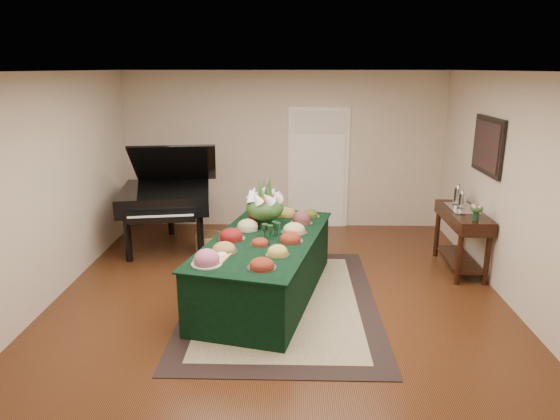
{
  "coord_description": "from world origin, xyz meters",
  "views": [
    {
      "loc": [
        0.15,
        -5.59,
        2.74
      ],
      "look_at": [
        0.0,
        0.3,
        1.05
      ],
      "focal_mm": 32.0,
      "sensor_mm": 36.0,
      "label": 1
    }
  ],
  "objects_px": {
    "buffet_table": "(265,267)",
    "floral_centerpiece": "(265,203)",
    "grand_piano": "(166,196)",
    "mahogany_sideboard": "(462,224)"
  },
  "relations": [
    {
      "from": "buffet_table",
      "to": "mahogany_sideboard",
      "type": "xyz_separation_m",
      "value": [
        2.67,
        0.92,
        0.28
      ]
    },
    {
      "from": "grand_piano",
      "to": "buffet_table",
      "type": "bearing_deg",
      "value": -46.89
    },
    {
      "from": "grand_piano",
      "to": "mahogany_sideboard",
      "type": "xyz_separation_m",
      "value": [
        4.29,
        -0.81,
        -0.16
      ]
    },
    {
      "from": "floral_centerpiece",
      "to": "mahogany_sideboard",
      "type": "relative_size",
      "value": 0.42
    },
    {
      "from": "buffet_table",
      "to": "floral_centerpiece",
      "type": "relative_size",
      "value": 5.39
    },
    {
      "from": "floral_centerpiece",
      "to": "grand_piano",
      "type": "bearing_deg",
      "value": 142.24
    },
    {
      "from": "buffet_table",
      "to": "floral_centerpiece",
      "type": "bearing_deg",
      "value": 93.39
    },
    {
      "from": "floral_centerpiece",
      "to": "grand_piano",
      "type": "xyz_separation_m",
      "value": [
        -1.59,
        1.23,
        -0.24
      ]
    },
    {
      "from": "buffet_table",
      "to": "grand_piano",
      "type": "xyz_separation_m",
      "value": [
        -1.62,
        1.73,
        0.44
      ]
    },
    {
      "from": "buffet_table",
      "to": "mahogany_sideboard",
      "type": "bearing_deg",
      "value": 19.0
    }
  ]
}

